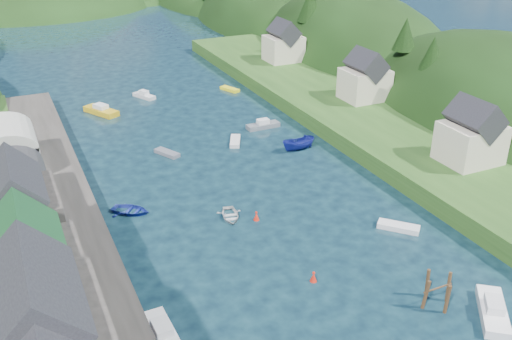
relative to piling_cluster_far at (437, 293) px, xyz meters
name	(u,v)px	position (x,y,z in m)	size (l,w,h in m)	color
ground	(195,136)	(-6.41, 46.30, -1.22)	(600.00, 600.00, 0.00)	black
hillside_right	(350,95)	(38.59, 71.30, -8.64)	(36.00, 245.56, 48.00)	black
far_hills	(77,38)	(-5.20, 170.30, -12.02)	(103.00, 68.00, 44.00)	black
hill_trees	(166,41)	(-5.37, 62.02, 9.87)	(92.28, 147.21, 12.56)	black
quay_left	(56,282)	(-30.41, 16.30, -0.22)	(12.00, 110.00, 2.00)	#2D2B28
quayside_buildings	(39,329)	(-32.41, 2.69, 5.87)	(8.00, 35.84, 12.90)	#2D2B28
boat_sheds	(10,164)	(-32.41, 35.30, 4.05)	(7.00, 21.00, 7.50)	#2D2D30
terrace_right	(371,125)	(18.59, 36.30, -0.02)	(16.00, 120.00, 2.40)	#234719
right_bank_cottages	(359,79)	(21.59, 44.63, 4.62)	(9.00, 59.24, 8.41)	beige
piling_cluster_far	(437,293)	(0.00, 0.00, 0.00)	(3.10, 2.90, 3.58)	#382314
channel_buoy_near	(314,277)	(-8.20, 7.54, -0.74)	(0.70, 0.70, 1.10)	#AF1C0E
channel_buoy_far	(256,216)	(-8.34, 20.06, -0.74)	(0.70, 0.70, 1.10)	#AF1C0E
moored_boats	(253,219)	(-8.94, 19.58, -0.65)	(32.94, 89.66, 2.07)	#595C66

